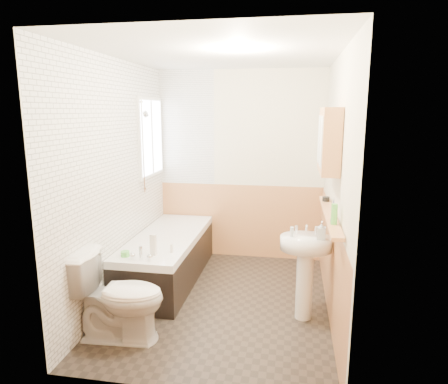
{
  "coord_description": "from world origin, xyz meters",
  "views": [
    {
      "loc": [
        0.7,
        -3.84,
        1.97
      ],
      "look_at": [
        0.0,
        0.15,
        1.15
      ],
      "focal_mm": 32.0,
      "sensor_mm": 36.0,
      "label": 1
    }
  ],
  "objects_px": {
    "toilet": "(119,296)",
    "pine_shelf": "(330,215)",
    "bathtub": "(168,256)",
    "sink": "(305,260)",
    "medicine_cabinet": "(329,140)"
  },
  "relations": [
    {
      "from": "bathtub",
      "to": "medicine_cabinet",
      "type": "distance_m",
      "value": 2.31
    },
    {
      "from": "bathtub",
      "to": "pine_shelf",
      "type": "distance_m",
      "value": 2.04
    },
    {
      "from": "toilet",
      "to": "sink",
      "type": "height_order",
      "value": "sink"
    },
    {
      "from": "bathtub",
      "to": "pine_shelf",
      "type": "xyz_separation_m",
      "value": [
        1.77,
        -0.67,
        0.76
      ]
    },
    {
      "from": "pine_shelf",
      "to": "toilet",
      "type": "bearing_deg",
      "value": -161.12
    },
    {
      "from": "toilet",
      "to": "sink",
      "type": "bearing_deg",
      "value": -71.42
    },
    {
      "from": "sink",
      "to": "medicine_cabinet",
      "type": "xyz_separation_m",
      "value": [
        0.17,
        0.12,
        1.12
      ]
    },
    {
      "from": "pine_shelf",
      "to": "medicine_cabinet",
      "type": "xyz_separation_m",
      "value": [
        -0.03,
        0.14,
        0.66
      ]
    },
    {
      "from": "toilet",
      "to": "medicine_cabinet",
      "type": "relative_size",
      "value": 1.23
    },
    {
      "from": "bathtub",
      "to": "sink",
      "type": "relative_size",
      "value": 1.97
    },
    {
      "from": "toilet",
      "to": "medicine_cabinet",
      "type": "bearing_deg",
      "value": -69.91
    },
    {
      "from": "toilet",
      "to": "bathtub",
      "type": "bearing_deg",
      "value": -4.43
    },
    {
      "from": "toilet",
      "to": "pine_shelf",
      "type": "bearing_deg",
      "value": -74.21
    },
    {
      "from": "medicine_cabinet",
      "to": "pine_shelf",
      "type": "bearing_deg",
      "value": -78.99
    },
    {
      "from": "sink",
      "to": "pine_shelf",
      "type": "height_order",
      "value": "pine_shelf"
    }
  ]
}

